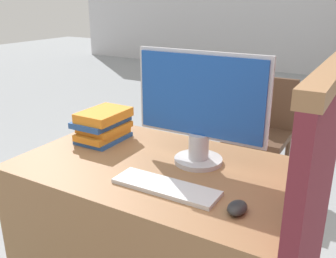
# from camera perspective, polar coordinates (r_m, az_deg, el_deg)

# --- Properties ---
(desk) EXTENTS (1.18, 0.73, 0.77)m
(desk) POSITION_cam_1_polar(r_m,az_deg,el_deg) (1.77, -1.31, -16.87)
(desk) COLOR #8C603D
(desk) RESTS_ON ground_plane
(carrel_divider) EXTENTS (0.07, 0.73, 1.24)m
(carrel_divider) POSITION_cam_1_polar(r_m,az_deg,el_deg) (1.46, 20.46, -15.32)
(carrel_divider) COLOR maroon
(carrel_divider) RESTS_ON ground_plane
(monitor) EXTENTS (0.57, 0.20, 0.47)m
(monitor) POSITION_cam_1_polar(r_m,az_deg,el_deg) (1.51, 4.90, 3.39)
(monitor) COLOR #B7B7BC
(monitor) RESTS_ON desk
(keyboard) EXTENTS (0.40, 0.12, 0.02)m
(keyboard) POSITION_cam_1_polar(r_m,az_deg,el_deg) (1.38, -0.37, -8.82)
(keyboard) COLOR silver
(keyboard) RESTS_ON desk
(mouse) EXTENTS (0.06, 0.09, 0.04)m
(mouse) POSITION_cam_1_polar(r_m,az_deg,el_deg) (1.26, 10.51, -11.72)
(mouse) COLOR #262626
(mouse) RESTS_ON desk
(book_stack) EXTENTS (0.20, 0.27, 0.15)m
(book_stack) POSITION_cam_1_polar(r_m,az_deg,el_deg) (1.84, -9.85, 0.60)
(book_stack) COLOR #285199
(book_stack) RESTS_ON desk
(far_chair) EXTENTS (0.44, 0.44, 0.85)m
(far_chair) POSITION_cam_1_polar(r_m,az_deg,el_deg) (2.99, 14.12, 0.38)
(far_chair) COLOR #4C3323
(far_chair) RESTS_ON ground_plane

